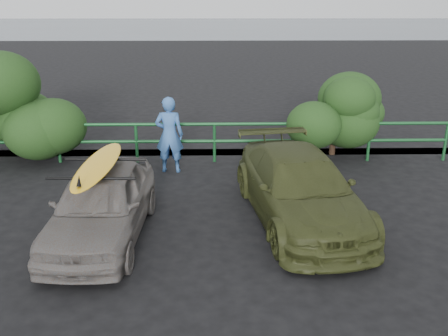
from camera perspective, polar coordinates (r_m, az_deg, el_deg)
The scene contains 9 objects.
ground at distance 8.47m, azimuth -7.96°, elevation -10.14°, with size 80.00×80.00×0.00m, color black.
ocean at distance 67.45m, azimuth -1.98°, elevation 15.84°, with size 200.00×200.00×0.00m, color #545E67.
guardrail at distance 12.88m, azimuth -5.56°, elevation 2.92°, with size 14.00×0.08×1.04m, color #164F24, non-canonical shape.
shrub_right at distance 13.79m, azimuth 15.83°, elevation 5.34°, with size 3.20×2.40×1.95m, color #214117, non-canonical shape.
sedan at distance 9.06m, azimuth -13.82°, elevation -4.01°, with size 1.51×3.76×1.28m, color #67605C.
olive_vehicle at distance 9.58m, azimuth 8.63°, elevation -2.27°, with size 1.81×4.46×1.30m, color #373D1B.
man at distance 12.07m, azimuth -6.26°, elevation 3.80°, with size 0.68×0.44×1.86m, color #3A69AE.
roof_rack at distance 8.82m, azimuth -14.16°, elevation -0.04°, with size 1.47×1.03×0.05m, color black, non-canonical shape.
surfboard at distance 8.80m, azimuth -14.19°, elevation 0.35°, with size 0.55×2.63×0.08m, color yellow.
Camera 1 is at (1.02, -7.32, 4.15)m, focal length 40.00 mm.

